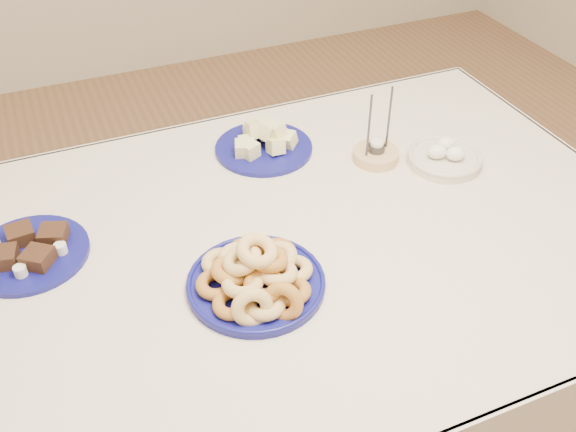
# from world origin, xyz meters

# --- Properties ---
(ground) EXTENTS (5.00, 5.00, 0.00)m
(ground) POSITION_xyz_m (0.00, 0.00, 0.00)
(ground) COLOR brown
(ground) RESTS_ON ground
(dining_table) EXTENTS (1.71, 1.11, 0.75)m
(dining_table) POSITION_xyz_m (0.00, 0.00, 0.64)
(dining_table) COLOR brown
(dining_table) RESTS_ON ground
(donut_platter) EXTENTS (0.35, 0.35, 0.13)m
(donut_platter) POSITION_xyz_m (-0.10, -0.13, 0.78)
(donut_platter) COLOR navy
(donut_platter) RESTS_ON dining_table
(melon_plate) EXTENTS (0.34, 0.34, 0.09)m
(melon_plate) POSITION_xyz_m (0.10, 0.35, 0.77)
(melon_plate) COLOR navy
(melon_plate) RESTS_ON dining_table
(brownie_plate) EXTENTS (0.31, 0.31, 0.04)m
(brownie_plate) POSITION_xyz_m (-0.51, 0.15, 0.76)
(brownie_plate) COLOR navy
(brownie_plate) RESTS_ON dining_table
(candle_holder) EXTENTS (0.14, 0.14, 0.20)m
(candle_holder) POSITION_xyz_m (0.35, 0.19, 0.77)
(candle_holder) COLOR tan
(candle_holder) RESTS_ON dining_table
(egg_bowl) EXTENTS (0.24, 0.24, 0.06)m
(egg_bowl) POSITION_xyz_m (0.50, 0.10, 0.77)
(egg_bowl) COLOR beige
(egg_bowl) RESTS_ON dining_table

